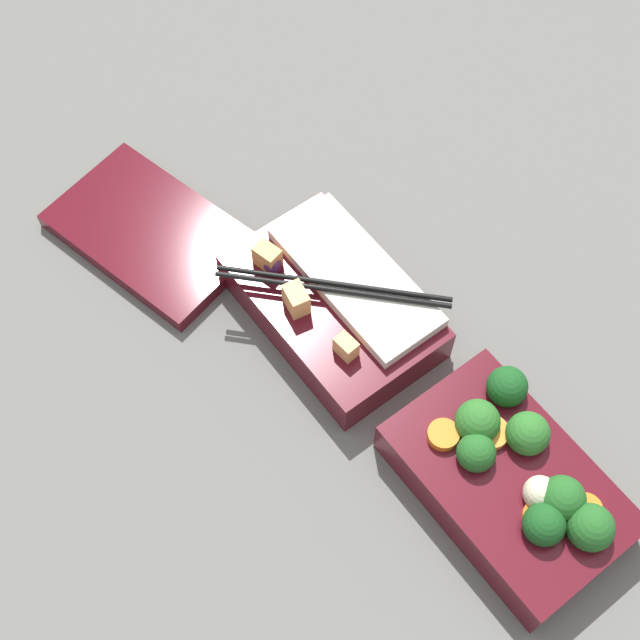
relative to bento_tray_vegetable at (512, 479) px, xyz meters
name	(u,v)px	position (x,y,z in m)	size (l,w,h in m)	color
ground_plane	(427,398)	(0.11, 0.00, -0.03)	(3.00, 3.00, 0.00)	slate
bento_tray_vegetable	(512,479)	(0.00, 0.00, 0.00)	(0.21, 0.13, 0.07)	#510F19
bento_tray_rice	(334,302)	(0.23, 0.01, 0.00)	(0.21, 0.16, 0.07)	#510F19
bento_lid	(151,233)	(0.42, 0.11, -0.02)	(0.20, 0.13, 0.02)	#510F19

